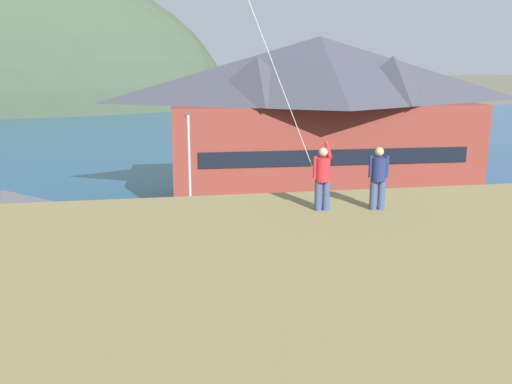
{
  "coord_description": "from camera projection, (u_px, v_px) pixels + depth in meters",
  "views": [
    {
      "loc": [
        -6.21,
        -21.02,
        11.09
      ],
      "look_at": [
        -1.11,
        9.0,
        3.82
      ],
      "focal_mm": 40.05,
      "sensor_mm": 36.0,
      "label": 1
    }
  ],
  "objects": [
    {
      "name": "ground_plane",
      "position": [
        318.0,
        329.0,
        23.74
      ],
      "size": [
        600.0,
        600.0,
        0.0
      ],
      "primitive_type": "plane",
      "color": "#66604C"
    },
    {
      "name": "parking_lot_pad",
      "position": [
        291.0,
        283.0,
        28.52
      ],
      "size": [
        40.0,
        20.0,
        0.1
      ],
      "primitive_type": "cube",
      "color": "gray",
      "rests_on": "ground"
    },
    {
      "name": "bay_water",
      "position": [
        204.0,
        136.0,
        81.27
      ],
      "size": [
        360.0,
        84.0,
        0.03
      ],
      "primitive_type": "cube",
      "color": "navy",
      "rests_on": "ground"
    },
    {
      "name": "harbor_lodge",
      "position": [
        319.0,
        114.0,
        44.13
      ],
      "size": [
        24.27,
        12.58,
        12.54
      ],
      "color": "brown",
      "rests_on": "ground"
    },
    {
      "name": "storage_shed_near_lot",
      "position": [
        8.0,
        243.0,
        26.37
      ],
      "size": [
        7.0,
        5.05,
        5.19
      ],
      "color": "beige",
      "rests_on": "ground"
    },
    {
      "name": "wharf_dock",
      "position": [
        235.0,
        166.0,
        57.02
      ],
      "size": [
        3.2,
        12.46,
        0.7
      ],
      "color": "#70604C",
      "rests_on": "ground"
    },
    {
      "name": "moored_boat_wharfside",
      "position": [
        199.0,
        158.0,
        59.64
      ],
      "size": [
        1.99,
        6.11,
        2.16
      ],
      "color": "#23564C",
      "rests_on": "ground"
    },
    {
      "name": "moored_boat_outer_mooring",
      "position": [
        272.0,
        164.0,
        56.33
      ],
      "size": [
        3.09,
        7.48,
        2.16
      ],
      "color": "#23564C",
      "rests_on": "ground"
    },
    {
      "name": "moored_boat_inner_slip",
      "position": [
        198.0,
        158.0,
        59.5
      ],
      "size": [
        2.24,
        6.73,
        2.16
      ],
      "color": "silver",
      "rests_on": "ground"
    },
    {
      "name": "parked_car_back_row_right",
      "position": [
        357.0,
        256.0,
        29.41
      ],
      "size": [
        4.36,
        2.38,
        1.82
      ],
      "color": "silver",
      "rests_on": "parking_lot_pad"
    },
    {
      "name": "parked_car_mid_row_near",
      "position": [
        450.0,
        250.0,
        30.32
      ],
      "size": [
        4.36,
        2.38,
        1.82
      ],
      "color": "navy",
      "rests_on": "parking_lot_pad"
    },
    {
      "name": "parked_car_corner_spot",
      "position": [
        90.0,
        314.0,
        22.72
      ],
      "size": [
        4.33,
        2.32,
        1.82
      ],
      "color": "silver",
      "rests_on": "parking_lot_pad"
    },
    {
      "name": "parked_car_front_row_end",
      "position": [
        421.0,
        288.0,
        25.32
      ],
      "size": [
        4.28,
        2.22,
        1.82
      ],
      "color": "#B28923",
      "rests_on": "parking_lot_pad"
    },
    {
      "name": "parked_car_mid_row_center",
      "position": [
        165.0,
        262.0,
        28.48
      ],
      "size": [
        4.21,
        2.07,
        1.82
      ],
      "color": "#236633",
      "rests_on": "parking_lot_pad"
    },
    {
      "name": "parking_light_pole",
      "position": [
        190.0,
        175.0,
        32.04
      ],
      "size": [
        0.24,
        0.78,
        7.85
      ],
      "color": "#ADADB2",
      "rests_on": "parking_lot_pad"
    },
    {
      "name": "person_kite_flyer",
      "position": [
        323.0,
        176.0,
        15.54
      ],
      "size": [
        0.53,
        0.65,
        1.86
      ],
      "color": "#384770",
      "rests_on": "grassy_hill_foreground"
    },
    {
      "name": "person_companion",
      "position": [
        378.0,
        176.0,
        15.61
      ],
      "size": [
        0.55,
        0.4,
        1.74
      ],
      "color": "#384770",
      "rests_on": "grassy_hill_foreground"
    }
  ]
}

